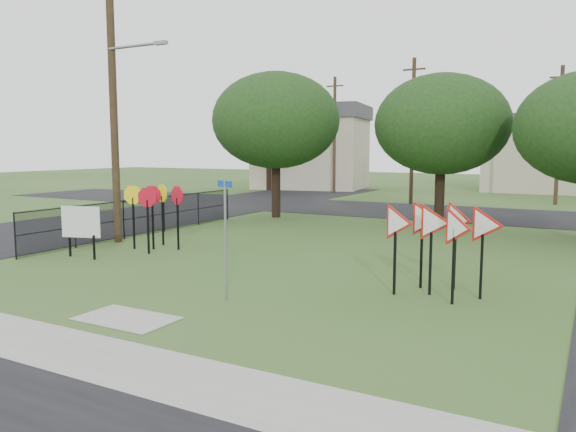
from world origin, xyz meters
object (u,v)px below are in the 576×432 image
object	(u,v)px
street_name_sign	(225,231)
info_board	(81,224)
stop_sign_cluster	(155,201)
yield_sign_cluster	(440,226)

from	to	relation	value
street_name_sign	info_board	distance (m)	7.17
stop_sign_cluster	info_board	world-z (taller)	stop_sign_cluster
info_board	stop_sign_cluster	bearing A→B (deg)	67.27
street_name_sign	info_board	xyz separation A→B (m)	(-6.90, 1.87, -0.49)
stop_sign_cluster	yield_sign_cluster	distance (m)	10.18
yield_sign_cluster	street_name_sign	bearing A→B (deg)	-145.96
street_name_sign	yield_sign_cluster	world-z (taller)	street_name_sign
street_name_sign	yield_sign_cluster	xyz separation A→B (m)	(4.15, 2.81, 0.05)
stop_sign_cluster	info_board	xyz separation A→B (m)	(-0.97, -2.33, -0.57)
stop_sign_cluster	info_board	bearing A→B (deg)	-112.73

